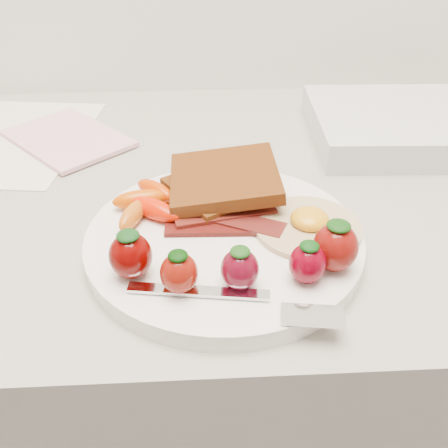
{
  "coord_description": "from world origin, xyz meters",
  "views": [
    {
      "loc": [
        0.01,
        1.17,
        1.2
      ],
      "look_at": [
        0.03,
        1.56,
        0.93
      ],
      "focal_mm": 40.0,
      "sensor_mm": 36.0,
      "label": 1
    }
  ],
  "objects": [
    {
      "name": "counter",
      "position": [
        0.0,
        1.7,
        0.45
      ],
      "size": [
        2.0,
        0.6,
        0.9
      ],
      "primitive_type": "cube",
      "color": "gray",
      "rests_on": "ground"
    },
    {
      "name": "plate",
      "position": [
        0.03,
        1.56,
        0.91
      ],
      "size": [
        0.27,
        0.27,
        0.02
      ],
      "primitive_type": "cylinder",
      "color": "white",
      "rests_on": "counter"
    },
    {
      "name": "toast_lower",
      "position": [
        0.03,
        1.63,
        0.93
      ],
      "size": [
        0.13,
        0.13,
        0.01
      ],
      "primitive_type": "cube",
      "rotation": [
        0.0,
        0.0,
        0.55
      ],
      "color": "#48280B",
      "rests_on": "plate"
    },
    {
      "name": "toast_upper",
      "position": [
        0.03,
        1.63,
        0.94
      ],
      "size": [
        0.12,
        0.11,
        0.03
      ],
      "primitive_type": "cube",
      "rotation": [
        0.0,
        -0.1,
        0.01
      ],
      "color": "#421607",
      "rests_on": "toast_lower"
    },
    {
      "name": "fried_egg",
      "position": [
        0.11,
        1.56,
        0.92
      ],
      "size": [
        0.11,
        0.11,
        0.02
      ],
      "color": "beige",
      "rests_on": "plate"
    },
    {
      "name": "bacon_strips",
      "position": [
        0.03,
        1.57,
        0.92
      ],
      "size": [
        0.12,
        0.07,
        0.01
      ],
      "color": "#370807",
      "rests_on": "plate"
    },
    {
      "name": "baby_carrots",
      "position": [
        -0.05,
        1.6,
        0.93
      ],
      "size": [
        0.08,
        0.1,
        0.02
      ],
      "color": "#CE4D00",
      "rests_on": "plate"
    },
    {
      "name": "strawberries",
      "position": [
        0.04,
        1.49,
        0.94
      ],
      "size": [
        0.21,
        0.06,
        0.05
      ],
      "color": "#530200",
      "rests_on": "plate"
    },
    {
      "name": "fork",
      "position": [
        0.04,
        1.46,
        0.92
      ],
      "size": [
        0.17,
        0.06,
        0.0
      ],
      "color": "silver",
      "rests_on": "plate"
    },
    {
      "name": "paper_sheet",
      "position": [
        -0.26,
        1.82,
        0.9
      ],
      "size": [
        0.23,
        0.29,
        0.0
      ],
      "primitive_type": "cube",
      "rotation": [
        0.0,
        0.0,
        -0.12
      ],
      "color": "white",
      "rests_on": "counter"
    },
    {
      "name": "notepad",
      "position": [
        -0.18,
        1.81,
        0.91
      ],
      "size": [
        0.2,
        0.21,
        0.01
      ],
      "primitive_type": "cube",
      "rotation": [
        0.0,
        0.0,
        0.74
      ],
      "color": "#EEADB7",
      "rests_on": "paper_sheet"
    },
    {
      "name": "appliance",
      "position": [
        0.3,
        1.79,
        0.92
      ],
      "size": [
        0.27,
        0.22,
        0.04
      ],
      "primitive_type": "cube",
      "rotation": [
        0.0,
        0.0,
        -0.04
      ],
      "color": "silver",
      "rests_on": "counter"
    }
  ]
}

